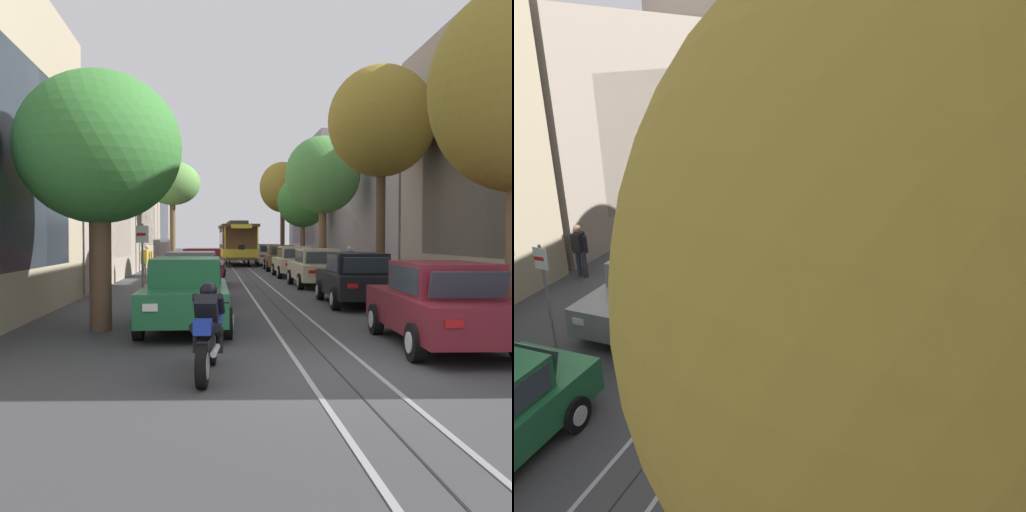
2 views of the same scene
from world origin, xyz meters
TOP-DOWN VIEW (x-y plane):
  - ground_plane at (0.00, 21.39)m, footprint 160.00×160.00m
  - trolley_track_rails at (0.00, 24.74)m, footprint 1.14×61.49m
  - building_facade_left at (-8.89, 25.57)m, footprint 5.75×53.19m
  - parked_car_grey_second_left at (-2.55, 9.92)m, footprint 2.05×4.38m
  - parked_car_maroon_mid_left at (-2.30, 15.74)m, footprint 2.11×4.41m
  - parked_car_black_second_right at (2.46, 8.46)m, footprint 2.10×4.40m
  - parked_car_beige_mid_right at (2.42, 14.84)m, footprint 2.02×4.37m
  - parked_car_beige_fourth_right at (2.34, 20.90)m, footprint 2.00×4.36m
  - parked_car_brown_fifth_right at (2.37, 26.79)m, footprint 2.10×4.41m
  - parked_car_white_sixth_right at (2.31, 33.72)m, footprint 2.12×4.41m
  - street_tree_kerb_left_second at (-4.27, 26.21)m, footprint 3.38×2.71m
  - street_tree_kerb_right_near at (4.00, 2.29)m, footprint 3.31×3.32m
  - street_tree_kerb_right_second at (4.34, 12.21)m, footprint 3.93×3.87m
  - street_tree_kerb_right_mid at (3.93, 21.20)m, footprint 3.96×3.32m
  - street_tree_kerb_right_fourth at (4.29, 30.05)m, footprint 3.47×3.19m
  - street_tree_kerb_right_far at (4.13, 39.91)m, footprint 3.93×3.17m
  - cable_car_trolley at (0.00, 34.86)m, footprint 2.76×9.17m
  - pedestrian_on_left_pavement at (4.65, 18.22)m, footprint 0.55×0.42m
  - pedestrian_on_right_pavement at (-5.77, 11.21)m, footprint 0.55×0.38m
  - pedestrian_crossing_far at (-4.85, 17.47)m, footprint 0.55×0.42m
  - fire_hydrant at (4.07, 11.52)m, footprint 0.40×0.22m
  - street_sign_post at (-3.85, 7.71)m, footprint 0.36×0.08m

SIDE VIEW (x-z plane):
  - ground_plane at x=0.00m, z-range 0.00..0.00m
  - trolley_track_rails at x=0.00m, z-range 0.00..0.01m
  - fire_hydrant at x=4.07m, z-range 0.00..0.84m
  - parked_car_grey_second_left at x=-2.55m, z-range 0.01..1.59m
  - parked_car_maroon_mid_left at x=-2.30m, z-range 0.01..1.59m
  - parked_car_black_second_right at x=2.46m, z-range 0.01..1.59m
  - parked_car_beige_mid_right at x=2.42m, z-range 0.01..1.59m
  - parked_car_beige_fourth_right at x=2.34m, z-range 0.01..1.59m
  - parked_car_brown_fifth_right at x=2.37m, z-range 0.01..1.59m
  - parked_car_white_sixth_right at x=2.31m, z-range 0.01..1.59m
  - pedestrian_on_right_pavement at x=-5.77m, z-range 0.10..1.68m
  - pedestrian_on_left_pavement at x=4.65m, z-range 0.11..1.74m
  - pedestrian_crossing_far at x=-4.85m, z-range 0.11..1.84m
  - street_sign_post at x=-3.85m, z-range 0.31..2.74m
  - cable_car_trolley at x=0.00m, z-range 0.02..3.30m
  - street_tree_kerb_right_fourth at x=4.29m, z-range 1.35..7.64m
  - building_facade_left at x=-8.89m, z-range -0.75..10.10m
  - street_tree_kerb_right_near at x=4.00m, z-range 1.44..8.39m
  - street_tree_kerb_left_second at x=-4.27m, z-range 1.93..8.59m
  - street_tree_kerb_right_mid at x=3.93m, z-range 1.62..9.01m
  - street_tree_kerb_right_second at x=4.34m, z-range 2.11..10.48m
  - street_tree_kerb_right_far at x=4.13m, z-range 2.05..10.57m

